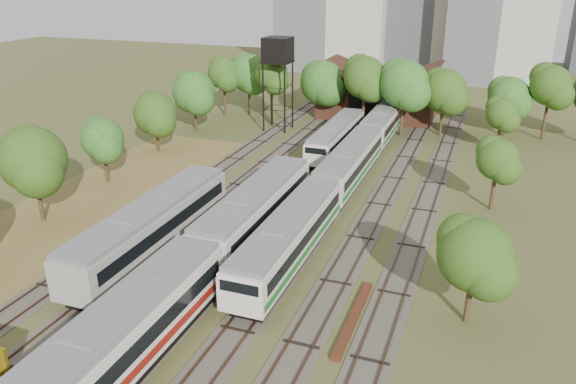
% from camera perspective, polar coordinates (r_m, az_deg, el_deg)
% --- Properties ---
extents(ground, '(240.00, 240.00, 0.00)m').
position_cam_1_polar(ground, '(33.10, -10.83, -16.00)').
color(ground, '#475123').
rests_on(ground, ground).
extents(dry_grass_patch, '(14.00, 60.00, 0.04)m').
position_cam_1_polar(dry_grass_patch, '(48.53, -24.53, -4.70)').
color(dry_grass_patch, brown).
rests_on(dry_grass_patch, ground).
extents(tracks, '(24.60, 80.00, 0.19)m').
position_cam_1_polar(tracks, '(53.25, 2.23, -0.27)').
color(tracks, '#4C473D').
rests_on(tracks, ground).
extents(railcar_red_set, '(3.28, 34.58, 4.06)m').
position_cam_1_polar(railcar_red_set, '(37.44, -8.68, -7.07)').
color(railcar_red_set, black).
rests_on(railcar_red_set, ground).
extents(railcar_green_set, '(3.00, 52.08, 3.71)m').
position_cam_1_polar(railcar_green_set, '(56.02, 6.32, 2.86)').
color(railcar_green_set, black).
rests_on(railcar_green_set, ground).
extents(railcar_rear, '(2.75, 16.07, 3.39)m').
position_cam_1_polar(railcar_rear, '(65.55, 4.93, 5.59)').
color(railcar_rear, black).
rests_on(railcar_rear, ground).
extents(old_grey_coach, '(3.28, 18.00, 4.06)m').
position_cam_1_polar(old_grey_coach, '(42.81, -13.65, -3.48)').
color(old_grey_coach, black).
rests_on(old_grey_coach, ground).
extents(water_tower, '(3.45, 3.45, 11.93)m').
position_cam_1_polar(water_tower, '(73.20, -1.05, 14.01)').
color(water_tower, black).
rests_on(water_tower, ground).
extents(rail_pile_far, '(0.52, 8.40, 0.27)m').
position_cam_1_polar(rail_pile_far, '(35.44, 6.68, -12.59)').
color(rail_pile_far, '#572A19').
rests_on(rail_pile_far, ground).
extents(maintenance_shed, '(16.45, 11.55, 7.58)m').
position_cam_1_polar(maintenance_shed, '(83.19, 9.26, 9.69)').
color(maintenance_shed, '#351F13').
rests_on(maintenance_shed, ground).
extents(tree_band_left, '(8.00, 75.52, 8.34)m').
position_cam_1_polar(tree_band_left, '(59.53, -16.68, 6.29)').
color(tree_band_left, '#382616').
rests_on(tree_band_left, ground).
extents(tree_band_far, '(50.12, 10.60, 9.58)m').
position_cam_1_polar(tree_band_far, '(75.22, 11.22, 10.68)').
color(tree_band_far, '#382616').
rests_on(tree_band_far, ground).
extents(tree_band_right, '(4.99, 39.78, 6.76)m').
position_cam_1_polar(tree_band_right, '(47.65, 19.96, 1.54)').
color(tree_band_right, '#382616').
rests_on(tree_band_right, ground).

